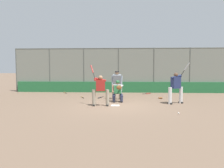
# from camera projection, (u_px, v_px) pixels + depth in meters

# --- Properties ---
(ground_plane) EXTENTS (160.00, 160.00, 0.00)m
(ground_plane) POSITION_uv_depth(u_px,v_px,m) (115.00, 106.00, 11.31)
(ground_plane) COLOR #7A604C
(home_plate_marker) EXTENTS (0.43, 0.43, 0.01)m
(home_plate_marker) POSITION_uv_depth(u_px,v_px,m) (115.00, 105.00, 11.31)
(home_plate_marker) COLOR white
(home_plate_marker) RESTS_ON ground_plane
(backstop_fence) EXTENTS (17.01, 0.08, 3.57)m
(backstop_fence) POSITION_uv_depth(u_px,v_px,m) (119.00, 69.00, 17.55)
(backstop_fence) COLOR #515651
(backstop_fence) RESTS_ON ground_plane
(padding_wall) EXTENTS (16.59, 0.18, 0.85)m
(padding_wall) POSITION_uv_depth(u_px,v_px,m) (118.00, 87.00, 17.55)
(padding_wall) COLOR #236638
(padding_wall) RESTS_ON ground_plane
(bleachers_beyond) EXTENTS (11.85, 2.50, 1.48)m
(bleachers_beyond) POSITION_uv_depth(u_px,v_px,m) (146.00, 84.00, 20.00)
(bleachers_beyond) COLOR slate
(bleachers_beyond) RESTS_ON ground_plane
(batter_at_plate) EXTENTS (1.03, 0.58, 2.11)m
(batter_at_plate) POSITION_uv_depth(u_px,v_px,m) (100.00, 89.00, 11.15)
(batter_at_plate) COLOR gray
(batter_at_plate) RESTS_ON ground_plane
(catcher_behind_plate) EXTENTS (0.66, 0.77, 1.25)m
(catcher_behind_plate) POSITION_uv_depth(u_px,v_px,m) (118.00, 91.00, 12.51)
(catcher_behind_plate) COLOR #2D334C
(catcher_behind_plate) RESTS_ON ground_plane
(umpire_home) EXTENTS (0.72, 0.44, 1.77)m
(umpire_home) POSITION_uv_depth(u_px,v_px,m) (117.00, 84.00, 13.58)
(umpire_home) COLOR gray
(umpire_home) RESTS_ON ground_plane
(batter_on_deck) EXTENTS (1.17, 0.66, 2.25)m
(batter_on_deck) POSITION_uv_depth(u_px,v_px,m) (176.00, 87.00, 11.84)
(batter_on_deck) COLOR silver
(batter_on_deck) RESTS_ON ground_plane
(spare_bat_near_backstop) EXTENTS (0.34, 0.77, 0.07)m
(spare_bat_near_backstop) POSITION_uv_depth(u_px,v_px,m) (82.00, 97.00, 14.46)
(spare_bat_near_backstop) COLOR black
(spare_bat_near_backstop) RESTS_ON ground_plane
(spare_bat_by_padding) EXTENTS (0.68, 0.56, 0.07)m
(spare_bat_by_padding) POSITION_uv_depth(u_px,v_px,m) (148.00, 93.00, 16.56)
(spare_bat_by_padding) COLOR black
(spare_bat_by_padding) RESTS_ON ground_plane
(spare_bat_third_base_side) EXTENTS (0.31, 0.84, 0.07)m
(spare_bat_third_base_side) POSITION_uv_depth(u_px,v_px,m) (100.00, 97.00, 14.22)
(spare_bat_third_base_side) COLOR black
(spare_bat_third_base_side) RESTS_ON ground_plane
(spare_bat_first_base_side) EXTENTS (0.46, 0.82, 0.07)m
(spare_bat_first_base_side) POSITION_uv_depth(u_px,v_px,m) (65.00, 92.00, 17.22)
(spare_bat_first_base_side) COLOR black
(spare_bat_first_base_side) RESTS_ON ground_plane
(fielding_glove_on_dirt) EXTENTS (0.29, 0.22, 0.11)m
(fielding_glove_on_dirt) POSITION_uv_depth(u_px,v_px,m) (160.00, 98.00, 13.86)
(fielding_glove_on_dirt) COLOR brown
(fielding_glove_on_dirt) RESTS_ON ground_plane
(baseball_loose) EXTENTS (0.07, 0.07, 0.07)m
(baseball_loose) POSITION_uv_depth(u_px,v_px,m) (179.00, 113.00, 9.18)
(baseball_loose) COLOR white
(baseball_loose) RESTS_ON ground_plane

